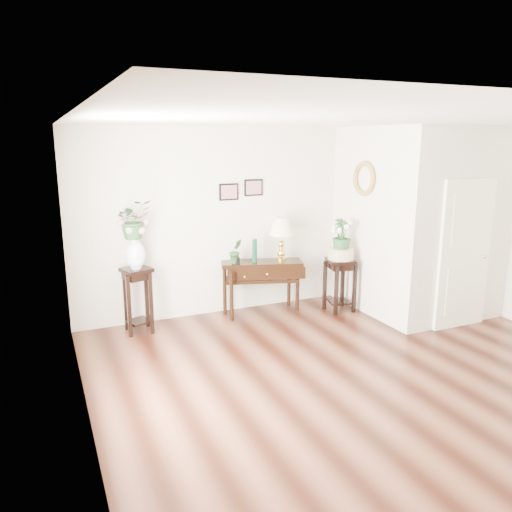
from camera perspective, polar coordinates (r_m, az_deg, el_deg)
floor at (r=5.95m, az=12.90°, el=-13.18°), size 6.00×5.50×0.02m
ceiling at (r=5.35m, az=14.47°, el=14.84°), size 6.00×5.50×0.02m
wall_back at (r=7.80m, az=1.34°, el=4.25°), size 6.00×0.02×2.80m
wall_left at (r=4.40m, az=-19.30°, el=-3.49°), size 0.02×5.50×2.80m
partition at (r=8.15m, az=17.89°, el=4.00°), size 1.80×1.95×2.80m
door at (r=7.51m, az=22.73°, el=0.15°), size 0.90×0.05×2.10m
art_print_left at (r=7.47m, az=-3.13°, el=7.32°), size 0.30×0.02×0.25m
art_print_right at (r=7.62m, az=-0.29°, el=7.83°), size 0.30×0.02×0.25m
wall_ornament at (r=7.58m, az=12.21°, el=8.65°), size 0.07×0.51×0.51m
console_table at (r=7.65m, az=0.64°, el=-3.57°), size 1.28×0.76×0.81m
table_lamp at (r=7.61m, az=2.92°, el=2.19°), size 0.47×0.47×0.65m
green_vase at (r=7.46m, az=-0.16°, el=0.57°), size 0.08×0.08×0.36m
potted_plant at (r=7.34m, az=-2.34°, el=0.43°), size 0.21×0.18×0.36m
plant_stand_a at (r=7.06m, az=-13.34°, el=-4.95°), size 0.44×0.44×0.91m
porcelain_vase at (r=6.88m, az=-13.63°, el=0.45°), size 0.34×0.34×0.46m
lily_arrangement at (r=6.80m, az=-13.83°, el=4.03°), size 0.55×0.50×0.52m
plant_stand_b at (r=7.84m, az=9.53°, el=-3.29°), size 0.47×0.47×0.83m
ceramic_bowl at (r=7.71m, az=9.67°, el=0.22°), size 0.48×0.48×0.17m
narcissus at (r=7.65m, az=9.75°, el=2.35°), size 0.32×0.32×0.50m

